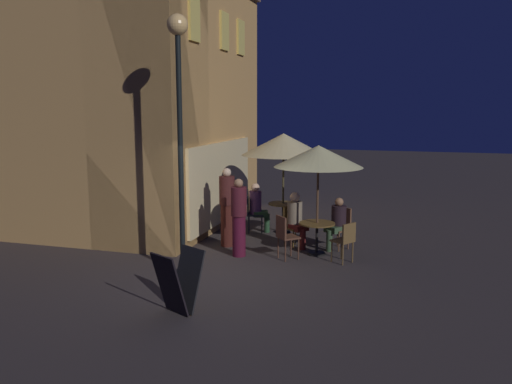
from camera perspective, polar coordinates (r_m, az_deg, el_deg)
ground_plane at (r=10.17m, az=-4.66°, el=-9.20°), size 60.00×60.00×0.00m
cafe_building at (r=13.95m, az=-14.43°, el=11.00°), size 6.21×7.15×7.41m
street_lamp_near_corner at (r=9.89m, az=-8.41°, el=11.54°), size 0.39×0.39×4.87m
menu_sandwich_board at (r=8.41m, az=-8.43°, el=-9.64°), size 0.85×0.79×0.99m
cafe_table_0 at (r=11.53m, az=6.66°, el=-4.21°), size 0.78×0.78×0.72m
cafe_table_1 at (r=13.45m, az=2.96°, el=-2.06°), size 0.76×0.76×0.77m
patio_umbrella_0 at (r=11.26m, az=6.82°, el=3.83°), size 1.91×1.91×2.40m
patio_umbrella_1 at (r=13.22m, az=3.03°, el=5.17°), size 2.13×2.13×2.55m
cafe_chair_0 at (r=12.18m, az=3.96°, el=-3.37°), size 0.56×0.56×0.94m
cafe_chair_1 at (r=11.11m, az=3.15°, el=-4.52°), size 0.56×0.56×0.94m
cafe_chair_2 at (r=11.00m, az=9.72°, el=-5.01°), size 0.53×0.53×0.86m
cafe_chair_3 at (r=12.10m, az=9.28°, el=-3.51°), size 0.56×0.56×0.94m
cafe_chair_4 at (r=13.45m, az=-0.46°, el=-2.08°), size 0.52×0.52×0.93m
patron_seated_0 at (r=12.03m, az=4.39°, el=-2.67°), size 0.51×0.53×1.28m
patron_seated_1 at (r=11.97m, az=8.82°, el=-3.08°), size 0.53×0.48×1.19m
patron_seated_2 at (r=13.42m, az=0.16°, el=-1.41°), size 0.40×0.52×1.29m
patron_standing_3 at (r=11.28m, az=-1.88°, el=-2.79°), size 0.34×0.34×1.70m
patron_standing_4 at (r=12.09m, az=-3.17°, el=-1.65°), size 0.36×0.36×1.83m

